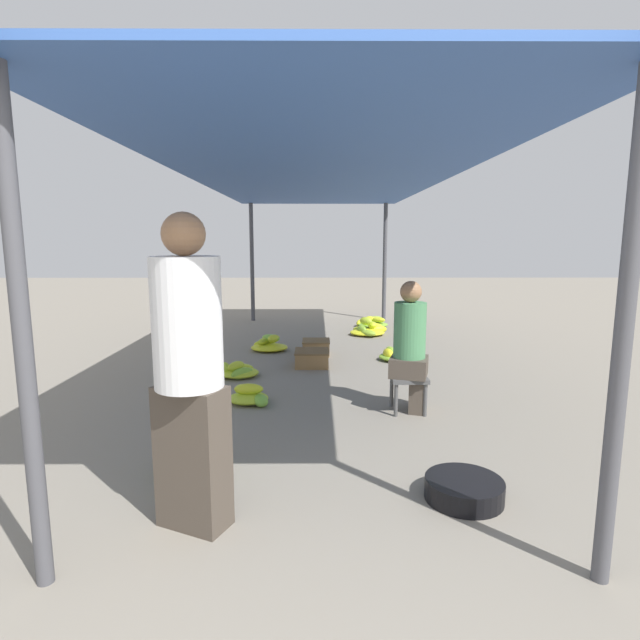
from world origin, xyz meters
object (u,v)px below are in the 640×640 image
banana_pile_left_0 (250,396)px  crate_mid (312,358)px  vendor_foreground (189,370)px  vendor_seated (411,346)px  crate_near (316,347)px  basin_black (464,489)px  banana_pile_left_3 (269,345)px  banana_pile_left_2 (238,371)px  banana_pile_right_1 (398,355)px  banana_pile_left_1 (190,461)px  banana_pile_right_2 (372,323)px  stool (408,382)px  banana_pile_right_0 (368,330)px

banana_pile_left_0 → crate_mid: size_ratio=1.26×
vendor_foreground → vendor_seated: size_ratio=1.41×
crate_near → crate_mid: 0.63m
basin_black → crate_mid: bearing=106.3°
basin_black → banana_pile_left_3: (-1.64, 4.33, 0.02)m
banana_pile_left_3 → banana_pile_left_2: bearing=-99.5°
banana_pile_left_2 → crate_near: (0.94, 1.12, 0.04)m
banana_pile_right_1 → banana_pile_left_1: bearing=-121.3°
banana_pile_left_1 → basin_black: bearing=-12.3°
crate_near → banana_pile_right_2: bearing=65.2°
stool → crate_near: (-0.88, 2.39, -0.18)m
stool → banana_pile_left_1: 2.17m
basin_black → banana_pile_left_1: size_ratio=1.09×
stool → vendor_seated: vendor_seated is taller
basin_black → banana_pile_right_2: (0.12, 6.32, 0.01)m
vendor_seated → banana_pile_right_2: (0.16, 4.67, -0.56)m
banana_pile_right_0 → crate_near: banana_pile_right_0 is taller
basin_black → banana_pile_right_1: bearing=87.2°
basin_black → banana_pile_right_0: banana_pile_right_0 is taller
vendor_seated → basin_black: size_ratio=2.54×
banana_pile_left_3 → banana_pile_right_0: (1.60, 1.22, -0.00)m
banana_pile_right_1 → crate_mid: 1.22m
banana_pile_left_2 → banana_pile_right_2: size_ratio=0.90×
stool → crate_mid: 2.00m
vendor_foreground → vendor_seated: bearing=50.4°
banana_pile_left_3 → banana_pile_right_1: banana_pile_left_3 is taller
crate_near → vendor_foreground: bearing=-99.1°
banana_pile_left_2 → banana_pile_left_1: bearing=-88.7°
vendor_foreground → banana_pile_right_0: vendor_foreground is taller
crate_mid → banana_pile_right_1: bearing=14.8°
crate_mid → banana_pile_left_2: bearing=-151.1°
vendor_seated → banana_pile_left_2: 2.30m
banana_pile_right_1 → banana_pile_right_2: size_ratio=0.91×
banana_pile_left_1 → crate_near: size_ratio=1.16×
vendor_seated → banana_pile_left_1: (-1.78, -1.25, -0.56)m
vendor_seated → banana_pile_left_2: bearing=145.6°
vendor_foreground → banana_pile_left_0: (0.02, 2.20, -0.85)m
basin_black → crate_mid: (-1.00, 3.40, 0.04)m
banana_pile_left_2 → banana_pile_left_3: banana_pile_left_3 is taller
crate_mid → banana_pile_left_1: bearing=-105.5°
banana_pile_right_0 → banana_pile_left_0: bearing=-113.4°
vendor_foreground → banana_pile_left_3: bearing=90.2°
stool → banana_pile_left_0: 1.59m
banana_pile_left_1 → banana_pile_right_2: bearing=71.8°
vendor_foreground → crate_near: 4.43m
banana_pile_left_1 → crate_mid: 3.11m
banana_pile_right_1 → vendor_foreground: bearing=-114.5°
stool → basin_black: (0.06, -1.64, -0.22)m
banana_pile_left_1 → banana_pile_left_2: (-0.06, 2.51, -0.01)m
vendor_foreground → banana_pile_left_2: bearing=94.5°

